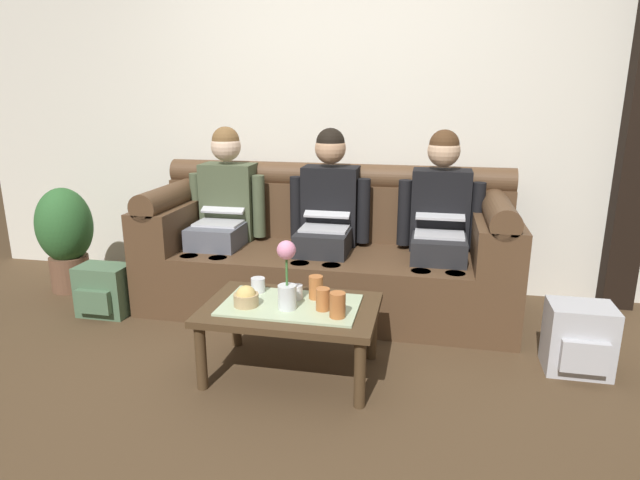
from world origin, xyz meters
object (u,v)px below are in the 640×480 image
object	(u,v)px
person_left	(224,209)
backpack_right	(579,339)
person_middle	(327,213)
flower_vase	(287,277)
backpack_left	(104,291)
cup_far_left	(316,287)
cup_far_center	(338,305)
cup_near_right	(297,292)
coffee_table	(291,314)
snack_bowl	(246,297)
person_right	(440,218)
potted_plant	(65,234)
couch	(327,254)
cup_near_left	(323,299)
cup_far_right	(258,285)

from	to	relation	value
person_left	backpack_right	xyz separation A→B (m)	(2.24, -0.65, -0.47)
person_middle	flower_vase	world-z (taller)	person_middle
flower_vase	backpack_left	distance (m)	1.58
backpack_right	cup_far_left	bearing A→B (deg)	-170.69
cup_far_center	flower_vase	bearing A→B (deg)	169.11
person_left	cup_near_right	world-z (taller)	person_left
coffee_table	cup_near_right	xyz separation A→B (m)	(0.01, 0.08, 0.10)
snack_bowl	backpack_right	size ratio (longest dim) A/B	0.34
person_right	backpack_right	distance (m)	1.10
person_right	potted_plant	xyz separation A→B (m)	(-2.71, -0.10, -0.23)
coffee_table	person_middle	bearing A→B (deg)	90.00
flower_vase	person_middle	bearing A→B (deg)	90.08
flower_vase	cup_near_right	bearing A→B (deg)	85.37
couch	potted_plant	bearing A→B (deg)	-176.85
coffee_table	cup_far_center	world-z (taller)	cup_far_center
cup_far_left	person_left	bearing A→B (deg)	134.29
cup_near_right	cup_far_center	size ratio (longest dim) A/B	0.61
couch	backpack_right	bearing A→B (deg)	-23.79
cup_far_center	coffee_table	bearing A→B (deg)	156.87
couch	person_middle	size ratio (longest dim) A/B	2.02
person_left	snack_bowl	xyz separation A→B (m)	(0.53, -1.05, -0.22)
person_left	person_right	bearing A→B (deg)	-0.01
coffee_table	person_left	bearing A→B (deg)	127.16
person_right	backpack_left	bearing A→B (deg)	-167.34
couch	person_middle	world-z (taller)	person_middle
couch	backpack_left	bearing A→B (deg)	-160.95
person_middle	coffee_table	bearing A→B (deg)	-90.00
flower_vase	cup_far_left	world-z (taller)	flower_vase
person_right	cup_near_right	xyz separation A→B (m)	(-0.73, -0.91, -0.23)
cup_far_left	backpack_right	distance (m)	1.42
flower_vase	cup_near_left	distance (m)	0.21
flower_vase	backpack_right	size ratio (longest dim) A/B	0.95
cup_near_right	backpack_right	distance (m)	1.52
cup_near_left	cup_far_left	xyz separation A→B (m)	(-0.07, 0.15, 0.00)
cup_near_left	cup_far_left	world-z (taller)	cup_far_left
potted_plant	person_right	bearing A→B (deg)	2.18
person_right	backpack_right	size ratio (longest dim) A/B	3.26
coffee_table	backpack_left	size ratio (longest dim) A/B	2.63
coffee_table	cup_far_right	distance (m)	0.28
cup_far_center	backpack_right	xyz separation A→B (m)	(1.22, 0.45, -0.27)
cup_far_center	cup_far_left	xyz separation A→B (m)	(-0.16, 0.22, -0.00)
person_middle	couch	bearing A→B (deg)	90.00
backpack_right	backpack_left	bearing A→B (deg)	176.77
person_right	cup_far_right	xyz separation A→B (m)	(-0.97, -0.85, -0.23)
cup_far_left	potted_plant	size ratio (longest dim) A/B	0.16
cup_far_right	cup_far_center	bearing A→B (deg)	-27.18
person_left	snack_bowl	bearing A→B (deg)	-63.27
person_right	potted_plant	world-z (taller)	person_right
couch	cup_far_left	distance (m)	0.89
backpack_left	cup_far_left	bearing A→B (deg)	-14.25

